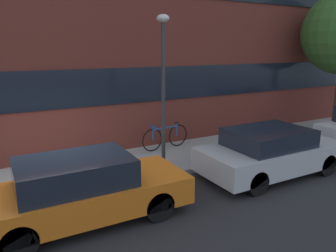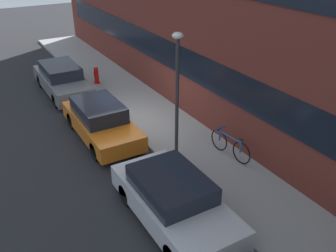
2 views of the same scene
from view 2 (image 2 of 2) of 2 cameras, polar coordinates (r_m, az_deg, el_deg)
The scene contains 8 objects.
ground_plane at distance 14.28m, azimuth -6.46°, elevation -0.17°, with size 56.00×56.00×0.00m, color #232326.
sidewalk_strip at distance 14.73m, azimuth -2.01°, elevation 1.21°, with size 28.00×2.52×0.13m.
parked_car_grey at distance 17.68m, azimuth -15.82°, elevation 6.86°, with size 4.32×1.63×1.31m.
parked_car_orange at distance 13.43m, azimuth -10.22°, elevation 0.79°, with size 4.08×1.61×1.32m.
parked_car_silver at distance 9.55m, azimuth 0.86°, elevation -11.17°, with size 4.00×1.75×1.28m.
fire_hydrant at distance 18.21m, azimuth -10.87°, elevation 7.66°, with size 0.55×0.31×0.81m.
bicycle at distance 12.12m, azimuth 9.42°, elevation -2.85°, with size 1.74×0.44×0.84m.
lamp_post at distance 11.04m, azimuth 1.41°, elevation 6.59°, with size 0.32×0.32×4.02m.
Camera 2 is at (11.65, -4.90, 6.64)m, focal length 40.00 mm.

